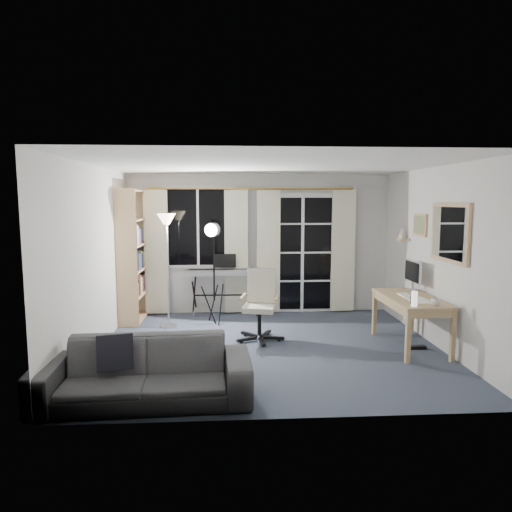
{
  "coord_description": "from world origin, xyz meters",
  "views": [
    {
      "loc": [
        -0.54,
        -5.87,
        1.95
      ],
      "look_at": [
        -0.16,
        0.35,
        1.19
      ],
      "focal_mm": 32.0,
      "sensor_mm": 36.0,
      "label": 1
    }
  ],
  "objects": [
    {
      "name": "office_chair",
      "position": [
        -0.09,
        0.44,
        0.58
      ],
      "size": [
        0.68,
        0.67,
        0.98
      ],
      "rotation": [
        0.0,
        0.0,
        -0.2
      ],
      "color": "black",
      "rests_on": "floor"
    },
    {
      "name": "floor",
      "position": [
        0.0,
        0.0,
        -0.01
      ],
      "size": [
        4.5,
        4.0,
        0.02
      ],
      "primitive_type": "cube",
      "color": "#353C4D",
      "rests_on": "ground"
    },
    {
      "name": "bookshelf",
      "position": [
        -2.13,
        1.58,
        1.01
      ],
      "size": [
        0.35,
        1.0,
        2.13
      ],
      "rotation": [
        0.0,
        0.0,
        -0.01
      ],
      "color": "tan",
      "rests_on": "floor"
    },
    {
      "name": "window",
      "position": [
        -1.05,
        1.97,
        1.5
      ],
      "size": [
        1.2,
        0.08,
        1.4
      ],
      "color": "white",
      "rests_on": "floor"
    },
    {
      "name": "studio_light",
      "position": [
        -0.78,
        1.22,
        1.32
      ],
      "size": [
        0.36,
        0.36,
        1.64
      ],
      "rotation": [
        0.0,
        0.0,
        -0.32
      ],
      "color": "black",
      "rests_on": "floor"
    },
    {
      "name": "sofa",
      "position": [
        -1.36,
        -1.55,
        0.4
      ],
      "size": [
        2.07,
        0.69,
        0.8
      ],
      "rotation": [
        0.0,
        0.0,
        0.04
      ],
      "color": "#28282A",
      "rests_on": "floor"
    },
    {
      "name": "monitor",
      "position": [
        2.08,
        0.37,
        0.94
      ],
      "size": [
        0.16,
        0.49,
        0.43
      ],
      "rotation": [
        0.0,
        0.0,
        0.02
      ],
      "color": "silver",
      "rests_on": "desk"
    },
    {
      "name": "desk_clutter",
      "position": [
        1.82,
        -0.3,
        0.53
      ],
      "size": [
        0.39,
        0.77,
        0.86
      ],
      "rotation": [
        0.0,
        0.0,
        0.02
      ],
      "color": "white",
      "rests_on": "desk"
    },
    {
      "name": "framed_print",
      "position": [
        2.23,
        0.55,
        1.6
      ],
      "size": [
        0.03,
        0.42,
        0.32
      ],
      "color": "tan",
      "rests_on": "floor"
    },
    {
      "name": "keyboard_piano",
      "position": [
        -0.59,
        1.7,
        0.75
      ],
      "size": [
        1.36,
        0.67,
        0.98
      ],
      "rotation": [
        0.0,
        0.0,
        -0.01
      ],
      "color": "black",
      "rests_on": "floor"
    },
    {
      "name": "curtains",
      "position": [
        -0.14,
        1.88,
        1.09
      ],
      "size": [
        3.6,
        0.07,
        2.13
      ],
      "color": "gold",
      "rests_on": "floor"
    },
    {
      "name": "mug",
      "position": [
        1.98,
        -0.58,
        0.73
      ],
      "size": [
        0.11,
        0.09,
        0.11
      ],
      "primitive_type": "imported",
      "rotation": [
        0.0,
        0.0,
        0.02
      ],
      "color": "silver",
      "rests_on": "desk"
    },
    {
      "name": "desk",
      "position": [
        1.88,
        -0.08,
        0.59
      ],
      "size": [
        0.66,
        1.28,
        0.68
      ],
      "rotation": [
        0.0,
        0.0,
        0.02
      ],
      "color": "#A37D53",
      "rests_on": "floor"
    },
    {
      "name": "torchiere_lamp",
      "position": [
        -1.47,
        1.11,
        1.41
      ],
      "size": [
        0.37,
        0.37,
        1.75
      ],
      "rotation": [
        0.0,
        0.0,
        0.42
      ],
      "color": "#B2B2B7",
      "rests_on": "floor"
    },
    {
      "name": "french_door",
      "position": [
        0.75,
        1.97,
        1.03
      ],
      "size": [
        1.32,
        0.09,
        2.11
      ],
      "color": "white",
      "rests_on": "floor"
    },
    {
      "name": "wall_shelf",
      "position": [
        2.16,
        1.05,
        1.41
      ],
      "size": [
        0.16,
        0.3,
        0.18
      ],
      "color": "tan",
      "rests_on": "floor"
    },
    {
      "name": "wall_mirror",
      "position": [
        2.22,
        -0.35,
        1.55
      ],
      "size": [
        0.04,
        0.94,
        0.74
      ],
      "color": "tan",
      "rests_on": "floor"
    }
  ]
}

